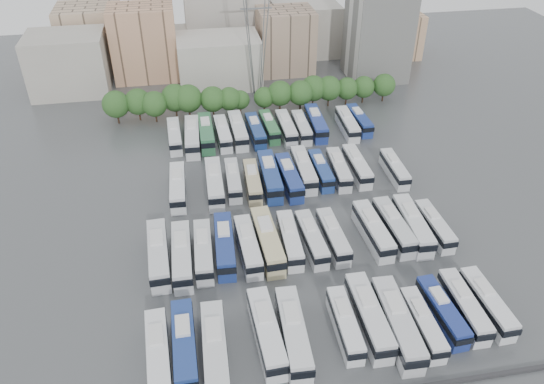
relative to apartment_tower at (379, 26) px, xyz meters
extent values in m
plane|color=#424447|center=(-34.00, -58.00, -13.00)|extent=(220.00, 220.00, 0.00)
cylinder|color=black|center=(-64.14, -15.98, -11.78)|extent=(0.36, 0.36, 2.45)
sphere|color=#234C1E|center=(-64.14, -15.98, -8.45)|extent=(5.88, 5.88, 5.88)
cylinder|color=black|center=(-59.52, -15.25, -11.81)|extent=(0.36, 0.36, 2.39)
sphere|color=#234C1E|center=(-59.52, -15.25, -8.57)|extent=(5.73, 5.73, 5.73)
cylinder|color=black|center=(-55.95, -16.75, -11.84)|extent=(0.36, 0.36, 2.32)
sphere|color=#234C1E|center=(-55.95, -16.75, -8.70)|extent=(5.56, 5.56, 5.56)
cylinder|color=black|center=(-51.48, -15.17, -11.74)|extent=(0.36, 0.36, 2.53)
sphere|color=#234C1E|center=(-51.48, -15.17, -8.31)|extent=(6.06, 6.06, 6.06)
cylinder|color=black|center=(-48.57, -16.18, -11.72)|extent=(0.36, 0.36, 2.56)
sphere|color=#234C1E|center=(-48.57, -16.18, -8.25)|extent=(6.14, 6.14, 6.14)
cylinder|color=black|center=(-43.29, -16.68, -11.82)|extent=(0.36, 0.36, 2.36)
sphere|color=#234C1E|center=(-43.29, -16.68, -8.62)|extent=(5.66, 5.66, 5.66)
cylinder|color=black|center=(-39.57, -16.40, -11.91)|extent=(0.36, 0.36, 2.17)
sphere|color=#234C1E|center=(-39.57, -16.40, -8.96)|extent=(5.22, 5.22, 5.22)
cylinder|color=black|center=(-37.09, -15.81, -12.11)|extent=(0.36, 0.36, 1.79)
sphere|color=#234C1E|center=(-37.09, -15.81, -9.68)|extent=(4.29, 4.29, 4.29)
cylinder|color=black|center=(-31.67, -16.10, -12.03)|extent=(0.36, 0.36, 1.95)
sphere|color=#234C1E|center=(-31.67, -16.10, -9.38)|extent=(4.68, 4.68, 4.68)
cylinder|color=black|center=(-28.07, -16.26, -11.82)|extent=(0.36, 0.36, 2.36)
sphere|color=#234C1E|center=(-28.07, -16.26, -8.62)|extent=(5.66, 5.66, 5.66)
cylinder|color=black|center=(-23.48, -16.83, -11.82)|extent=(0.36, 0.36, 2.35)
sphere|color=#234C1E|center=(-23.48, -16.83, -8.63)|extent=(5.65, 5.65, 5.65)
cylinder|color=black|center=(-20.08, -15.18, -11.78)|extent=(0.36, 0.36, 2.44)
sphere|color=#234C1E|center=(-20.08, -15.18, -8.47)|extent=(5.85, 5.85, 5.85)
cylinder|color=black|center=(-16.46, -15.48, -11.82)|extent=(0.36, 0.36, 2.36)
sphere|color=#234C1E|center=(-16.46, -15.48, -8.63)|extent=(5.65, 5.65, 5.65)
cylinder|color=black|center=(-12.14, -15.41, -11.94)|extent=(0.36, 0.36, 2.13)
sphere|color=#234C1E|center=(-12.14, -15.41, -9.05)|extent=(5.11, 5.11, 5.11)
cylinder|color=black|center=(-7.98, -15.16, -11.94)|extent=(0.36, 0.36, 2.11)
sphere|color=#234C1E|center=(-7.98, -15.16, -9.08)|extent=(5.07, 5.07, 5.07)
cylinder|color=black|center=(-3.04, -15.25, -11.90)|extent=(0.36, 0.36, 2.20)
sphere|color=#234C1E|center=(-3.04, -15.25, -8.92)|extent=(5.27, 5.27, 5.27)
cube|color=#9E998E|center=(-76.00, 4.00, -6.00)|extent=(18.00, 14.00, 14.00)
cube|color=tan|center=(-58.00, 10.00, -4.00)|extent=(16.00, 12.00, 18.00)
cube|color=#ADA89E|center=(-40.00, 2.00, -7.00)|extent=(20.00, 14.00, 12.00)
cube|color=gray|center=(-22.00, 8.00, -5.00)|extent=(14.00, 12.00, 16.00)
cube|color=gray|center=(-36.00, 22.00, -3.00)|extent=(22.00, 16.00, 20.00)
cube|color=tan|center=(-72.00, 20.00, -5.00)|extent=(16.00, 14.00, 16.00)
cube|color=#A39E93|center=(-14.00, 20.00, -6.00)|extent=(18.00, 14.00, 14.00)
cube|color=tan|center=(10.00, 14.00, -7.00)|extent=(14.00, 12.00, 12.00)
cube|color=gray|center=(-48.00, 16.00, -8.00)|extent=(12.00, 10.00, 10.00)
cube|color=silver|center=(0.00, 0.00, 0.00)|extent=(14.00, 14.00, 26.00)
cylinder|color=slate|center=(-34.00, -10.00, 4.00)|extent=(2.90, 2.91, 33.83)
cylinder|color=slate|center=(-34.00, -6.00, 4.00)|extent=(2.90, 2.91, 33.83)
cylinder|color=slate|center=(-30.00, -10.00, 4.00)|extent=(2.90, 2.91, 33.83)
cylinder|color=slate|center=(-30.00, -6.00, 4.00)|extent=(2.90, 2.91, 33.83)
cube|color=slate|center=(-32.00, -8.00, 8.08)|extent=(7.00, 0.30, 0.30)
cube|color=white|center=(-55.53, -82.24, -11.31)|extent=(3.12, 12.02, 3.37)
cube|color=black|center=(-55.52, -82.39, -10.67)|extent=(3.24, 12.21, 0.99)
cube|color=silver|center=(-55.60, -80.76, -9.41)|extent=(1.84, 3.26, 0.44)
cube|color=navy|center=(-52.39, -81.54, -11.25)|extent=(2.74, 12.39, 3.50)
cube|color=black|center=(-52.39, -81.69, -10.58)|extent=(2.87, 12.58, 1.03)
cube|color=silver|center=(-52.40, -79.99, -9.27)|extent=(1.78, 3.31, 0.45)
cube|color=silver|center=(-48.81, -82.94, -11.17)|extent=(3.09, 13.00, 3.66)
cube|color=black|center=(-48.81, -83.11, -10.47)|extent=(3.23, 13.20, 1.08)
cube|color=silver|center=(-48.76, -81.33, -9.10)|extent=(1.92, 3.50, 0.47)
cube|color=white|center=(-42.25, -81.26, -11.22)|extent=(3.16, 12.65, 3.56)
cube|color=black|center=(-42.25, -81.42, -10.54)|extent=(3.29, 12.84, 1.05)
cube|color=silver|center=(-42.32, -79.69, -9.21)|extent=(1.91, 3.42, 0.46)
cube|color=silver|center=(-39.01, -82.06, -11.17)|extent=(3.32, 13.05, 3.67)
cube|color=black|center=(-39.02, -82.22, -10.47)|extent=(3.46, 13.25, 1.08)
cube|color=silver|center=(-38.94, -80.44, -9.10)|extent=(1.98, 3.53, 0.47)
cube|color=white|center=(-32.17, -81.52, -11.47)|extent=(2.56, 10.84, 3.05)
cube|color=black|center=(-32.17, -81.66, -10.89)|extent=(2.67, 11.00, 0.90)
cube|color=silver|center=(-32.14, -80.17, -9.75)|extent=(1.60, 2.91, 0.40)
cube|color=silver|center=(-28.88, -81.03, -11.19)|extent=(2.81, 12.81, 3.63)
cube|color=black|center=(-28.88, -81.19, -10.49)|extent=(2.94, 13.01, 1.07)
cube|color=silver|center=(-28.87, -79.43, -9.14)|extent=(1.84, 3.42, 0.47)
cube|color=silver|center=(-25.77, -82.84, -11.10)|extent=(3.35, 13.49, 3.79)
cube|color=black|center=(-25.77, -83.01, -10.38)|extent=(3.49, 13.70, 1.12)
cube|color=silver|center=(-25.70, -81.17, -8.96)|extent=(2.03, 3.64, 0.49)
cube|color=silver|center=(-22.44, -83.18, -11.50)|extent=(2.33, 10.62, 3.00)
cube|color=black|center=(-22.44, -83.31, -10.92)|extent=(2.44, 10.78, 0.88)
cube|color=silver|center=(-22.43, -81.85, -9.80)|extent=(1.52, 2.84, 0.39)
cube|color=navy|center=(-19.09, -81.68, -11.46)|extent=(2.85, 10.96, 3.08)
cube|color=black|center=(-19.08, -81.82, -10.87)|extent=(2.97, 11.13, 0.90)
cube|color=silver|center=(-19.16, -80.33, -9.72)|extent=(1.68, 2.97, 0.40)
cube|color=silver|center=(-15.87, -81.34, -11.39)|extent=(2.57, 11.37, 3.21)
cube|color=black|center=(-15.87, -81.48, -10.78)|extent=(2.69, 11.54, 0.94)
cube|color=silver|center=(-15.85, -79.92, -9.58)|extent=(1.65, 3.05, 0.42)
cube|color=silver|center=(-12.58, -81.40, -11.42)|extent=(2.64, 11.22, 3.16)
cube|color=black|center=(-12.58, -81.54, -10.81)|extent=(2.76, 11.39, 0.93)
cube|color=silver|center=(-12.62, -80.00, -9.63)|extent=(1.65, 3.02, 0.41)
cube|color=silver|center=(-55.44, -64.15, -11.17)|extent=(3.28, 13.03, 3.66)
cube|color=black|center=(-55.44, -64.31, -10.47)|extent=(3.41, 13.23, 1.08)
cube|color=silver|center=(-55.51, -62.54, -9.10)|extent=(1.97, 3.52, 0.47)
cube|color=silver|center=(-52.06, -64.99, -11.21)|extent=(2.83, 12.64, 3.57)
cube|color=black|center=(-52.07, -65.14, -10.53)|extent=(2.96, 12.83, 1.05)
cube|color=silver|center=(-52.05, -63.41, -9.20)|extent=(1.83, 3.38, 0.46)
cube|color=silver|center=(-48.89, -64.40, -11.34)|extent=(2.89, 11.83, 3.33)
cube|color=black|center=(-48.89, -64.55, -10.70)|extent=(3.01, 12.01, 0.98)
cube|color=silver|center=(-48.84, -62.93, -9.45)|extent=(1.77, 3.19, 0.43)
cube|color=navy|center=(-45.65, -63.69, -11.24)|extent=(3.25, 12.53, 3.52)
cube|color=black|center=(-45.65, -63.84, -10.57)|extent=(3.39, 12.72, 1.03)
cube|color=silver|center=(-45.57, -62.14, -9.25)|extent=(1.92, 3.39, 0.46)
cube|color=silver|center=(-42.20, -64.40, -11.33)|extent=(2.88, 11.84, 3.33)
cube|color=black|center=(-42.20, -64.54, -10.70)|extent=(3.01, 12.02, 0.98)
cube|color=silver|center=(-42.25, -62.93, -9.45)|extent=(1.77, 3.19, 0.43)
cube|color=#CDC08D|center=(-39.15, -63.91, -11.14)|extent=(3.28, 13.25, 3.73)
cube|color=black|center=(-39.14, -64.08, -10.42)|extent=(3.42, 13.46, 1.10)
cube|color=silver|center=(-39.21, -62.27, -9.03)|extent=(1.99, 3.58, 0.48)
cube|color=silver|center=(-35.70, -64.01, -11.39)|extent=(2.78, 11.44, 3.22)
cube|color=black|center=(-35.71, -64.15, -10.77)|extent=(2.90, 11.61, 0.95)
cube|color=silver|center=(-35.66, -62.59, -9.57)|extent=(1.71, 3.08, 0.42)
cube|color=silver|center=(-32.37, -64.34, -11.40)|extent=(2.91, 11.37, 3.19)
cube|color=black|center=(-32.36, -64.48, -10.79)|extent=(3.03, 11.55, 0.94)
cube|color=silver|center=(-32.43, -62.93, -9.60)|extent=(1.73, 3.08, 0.41)
cube|color=silver|center=(-28.95, -64.33, -11.42)|extent=(2.71, 11.24, 3.17)
cube|color=black|center=(-28.94, -64.47, -10.81)|extent=(2.82, 11.41, 0.93)
cube|color=silver|center=(-28.99, -62.93, -9.63)|extent=(1.67, 3.03, 0.41)
cube|color=silver|center=(-22.46, -64.13, -11.28)|extent=(3.04, 12.20, 3.43)
cube|color=black|center=(-22.45, -64.28, -10.63)|extent=(3.17, 12.39, 1.01)
cube|color=silver|center=(-22.52, -62.62, -9.35)|extent=(1.84, 3.29, 0.44)
cube|color=silver|center=(-18.96, -63.84, -11.28)|extent=(2.96, 12.22, 3.44)
cube|color=black|center=(-18.96, -63.99, -10.62)|extent=(3.09, 12.40, 1.01)
cube|color=silver|center=(-19.01, -62.33, -9.34)|extent=(1.82, 3.29, 0.45)
cube|color=silver|center=(-15.91, -64.08, -11.21)|extent=(3.26, 12.75, 3.58)
cube|color=black|center=(-15.92, -64.24, -10.52)|extent=(3.39, 12.94, 1.05)
cube|color=silver|center=(-15.84, -62.50, -9.19)|extent=(1.94, 3.45, 0.46)
cube|color=silver|center=(-12.40, -64.51, -11.48)|extent=(2.47, 10.78, 3.04)
cube|color=black|center=(-12.40, -64.64, -10.90)|extent=(2.58, 10.94, 0.90)
cube|color=silver|center=(-12.42, -63.16, -9.76)|extent=(1.57, 2.89, 0.39)
cube|color=silver|center=(-52.10, -46.51, -11.30)|extent=(2.87, 12.09, 3.41)
cube|color=black|center=(-52.10, -46.66, -10.65)|extent=(2.99, 12.27, 1.00)
cube|color=silver|center=(-52.06, -45.01, -9.37)|extent=(1.79, 3.25, 0.44)
cube|color=silver|center=(-45.66, -46.60, -11.20)|extent=(3.00, 12.76, 3.60)
cube|color=black|center=(-45.66, -46.76, -10.51)|extent=(3.14, 12.95, 1.06)
cube|color=silver|center=(-45.62, -45.02, -9.17)|extent=(1.88, 3.43, 0.47)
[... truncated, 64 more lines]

